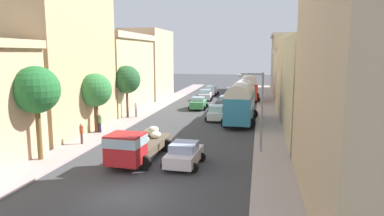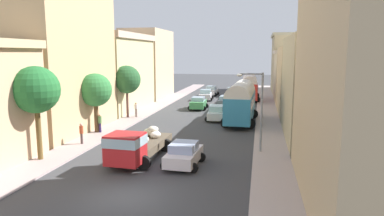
{
  "view_description": "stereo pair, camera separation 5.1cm",
  "coord_description": "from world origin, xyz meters",
  "px_view_note": "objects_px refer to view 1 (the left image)",
  "views": [
    {
      "loc": [
        6.28,
        -15.67,
        7.11
      ],
      "look_at": [
        0.0,
        16.77,
        1.93
      ],
      "focal_mm": 32.69,
      "sensor_mm": 36.0,
      "label": 1
    },
    {
      "loc": [
        6.33,
        -15.66,
        7.11
      ],
      "look_at": [
        0.0,
        16.77,
        1.93
      ],
      "focal_mm": 32.69,
      "sensor_mm": 36.0,
      "label": 2
    }
  ],
  "objects_px": {
    "car_1": "(205,95)",
    "parked_bus_0": "(241,100)",
    "cargo_truck_0": "(136,145)",
    "streetlamp_near": "(258,105)",
    "parked_bus_1": "(249,86)",
    "car_6": "(231,92)",
    "pedestrian_1": "(100,123)",
    "car_3": "(184,154)",
    "pedestrian_0": "(82,132)",
    "car_5": "(226,101)",
    "car_0": "(198,103)",
    "car_2": "(211,91)",
    "pedestrian_2": "(136,109)",
    "car_4": "(216,113)"
  },
  "relations": [
    {
      "from": "car_1",
      "to": "parked_bus_0",
      "type": "bearing_deg",
      "value": -69.36
    },
    {
      "from": "cargo_truck_0",
      "to": "streetlamp_near",
      "type": "bearing_deg",
      "value": 25.38
    },
    {
      "from": "parked_bus_1",
      "to": "streetlamp_near",
      "type": "xyz_separation_m",
      "value": [
        1.45,
        -28.58,
        1.35
      ]
    },
    {
      "from": "parked_bus_0",
      "to": "car_6",
      "type": "bearing_deg",
      "value": 97.11
    },
    {
      "from": "car_1",
      "to": "pedestrian_1",
      "type": "relative_size",
      "value": 2.17
    },
    {
      "from": "car_1",
      "to": "car_3",
      "type": "distance_m",
      "value": 31.49
    },
    {
      "from": "car_3",
      "to": "pedestrian_0",
      "type": "distance_m",
      "value": 9.5
    },
    {
      "from": "car_1",
      "to": "car_5",
      "type": "bearing_deg",
      "value": -57.76
    },
    {
      "from": "car_1",
      "to": "cargo_truck_0",
      "type": "bearing_deg",
      "value": -89.55
    },
    {
      "from": "car_5",
      "to": "streetlamp_near",
      "type": "relative_size",
      "value": 0.67
    },
    {
      "from": "car_0",
      "to": "car_2",
      "type": "bearing_deg",
      "value": 91.52
    },
    {
      "from": "car_0",
      "to": "car_1",
      "type": "height_order",
      "value": "car_1"
    },
    {
      "from": "cargo_truck_0",
      "to": "car_5",
      "type": "relative_size",
      "value": 1.87
    },
    {
      "from": "car_3",
      "to": "streetlamp_near",
      "type": "distance_m",
      "value": 6.53
    },
    {
      "from": "pedestrian_2",
      "to": "streetlamp_near",
      "type": "distance_m",
      "value": 17.59
    },
    {
      "from": "car_0",
      "to": "car_4",
      "type": "height_order",
      "value": "car_4"
    },
    {
      "from": "car_6",
      "to": "streetlamp_near",
      "type": "distance_m",
      "value": 32.69
    },
    {
      "from": "parked_bus_1",
      "to": "car_6",
      "type": "xyz_separation_m",
      "value": [
        -2.97,
        3.7,
        -1.37
      ]
    },
    {
      "from": "car_1",
      "to": "parked_bus_1",
      "type": "bearing_deg",
      "value": 9.68
    },
    {
      "from": "parked_bus_0",
      "to": "cargo_truck_0",
      "type": "height_order",
      "value": "parked_bus_0"
    },
    {
      "from": "pedestrian_1",
      "to": "car_1",
      "type": "bearing_deg",
      "value": 76.39
    },
    {
      "from": "car_2",
      "to": "car_4",
      "type": "height_order",
      "value": "car_2"
    },
    {
      "from": "car_2",
      "to": "pedestrian_0",
      "type": "distance_m",
      "value": 34.7
    },
    {
      "from": "car_4",
      "to": "cargo_truck_0",
      "type": "bearing_deg",
      "value": -102.17
    },
    {
      "from": "parked_bus_1",
      "to": "pedestrian_1",
      "type": "relative_size",
      "value": 4.6
    },
    {
      "from": "car_2",
      "to": "car_6",
      "type": "bearing_deg",
      "value": -23.33
    },
    {
      "from": "car_6",
      "to": "streetlamp_near",
      "type": "height_order",
      "value": "streetlamp_near"
    },
    {
      "from": "car_5",
      "to": "pedestrian_2",
      "type": "bearing_deg",
      "value": -130.7
    },
    {
      "from": "pedestrian_2",
      "to": "car_0",
      "type": "bearing_deg",
      "value": 53.19
    },
    {
      "from": "car_6",
      "to": "pedestrian_2",
      "type": "height_order",
      "value": "pedestrian_2"
    },
    {
      "from": "car_4",
      "to": "pedestrian_2",
      "type": "bearing_deg",
      "value": -176.46
    },
    {
      "from": "cargo_truck_0",
      "to": "car_1",
      "type": "bearing_deg",
      "value": 90.45
    },
    {
      "from": "car_3",
      "to": "car_6",
      "type": "height_order",
      "value": "car_6"
    },
    {
      "from": "parked_bus_0",
      "to": "pedestrian_0",
      "type": "height_order",
      "value": "parked_bus_0"
    },
    {
      "from": "car_0",
      "to": "car_4",
      "type": "bearing_deg",
      "value": -65.43
    },
    {
      "from": "car_5",
      "to": "car_4",
      "type": "bearing_deg",
      "value": -90.34
    },
    {
      "from": "car_4",
      "to": "car_6",
      "type": "height_order",
      "value": "car_4"
    },
    {
      "from": "parked_bus_1",
      "to": "car_4",
      "type": "bearing_deg",
      "value": -99.96
    },
    {
      "from": "car_6",
      "to": "streetlamp_near",
      "type": "bearing_deg",
      "value": -82.2
    },
    {
      "from": "car_5",
      "to": "pedestrian_1",
      "type": "height_order",
      "value": "pedestrian_1"
    },
    {
      "from": "cargo_truck_0",
      "to": "pedestrian_1",
      "type": "bearing_deg",
      "value": 129.86
    },
    {
      "from": "cargo_truck_0",
      "to": "car_2",
      "type": "xyz_separation_m",
      "value": [
        -0.24,
        37.48,
        -0.36
      ]
    },
    {
      "from": "cargo_truck_0",
      "to": "car_4",
      "type": "relative_size",
      "value": 1.89
    },
    {
      "from": "parked_bus_0",
      "to": "pedestrian_0",
      "type": "xyz_separation_m",
      "value": [
        -11.62,
        -11.43,
        -1.29
      ]
    },
    {
      "from": "car_2",
      "to": "streetlamp_near",
      "type": "distance_m",
      "value": 34.85
    },
    {
      "from": "pedestrian_1",
      "to": "car_6",
      "type": "bearing_deg",
      "value": 71.97
    },
    {
      "from": "streetlamp_near",
      "to": "parked_bus_1",
      "type": "bearing_deg",
      "value": 92.9
    },
    {
      "from": "car_3",
      "to": "pedestrian_1",
      "type": "height_order",
      "value": "pedestrian_1"
    },
    {
      "from": "car_3",
      "to": "pedestrian_0",
      "type": "height_order",
      "value": "pedestrian_0"
    },
    {
      "from": "car_6",
      "to": "pedestrian_1",
      "type": "height_order",
      "value": "pedestrian_1"
    }
  ]
}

